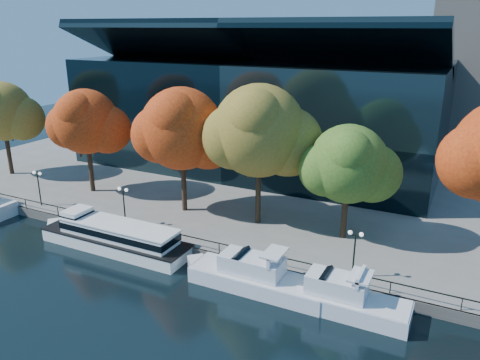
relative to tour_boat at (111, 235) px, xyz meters
The scene contains 15 objects.
ground 6.11m from the tour_boat, 12.42° to the right, with size 160.00×160.00×0.00m, color black.
promenade 35.59m from the tour_boat, 80.60° to the left, with size 90.00×67.08×1.00m.
railing 6.16m from the tour_boat, 18.74° to the left, with size 88.20×0.08×0.99m.
convention_building 31.38m from the tour_boat, 86.60° to the left, with size 50.00×24.57×21.43m.
tour_boat is the anchor object (origin of this frame).
cruiser_near 15.31m from the tour_boat, ahead, with size 12.73×3.28×3.69m.
cruiser_far 22.32m from the tour_boat, ahead, with size 11.13×3.09×3.64m.
tree_0 29.42m from the tour_boat, 159.34° to the left, with size 9.86×8.09×12.64m.
tree_1 16.87m from the tour_boat, 139.59° to the left, with size 9.68×7.94×12.59m.
tree_2 12.95m from the tour_boat, 74.97° to the left, with size 11.00×9.02×13.61m.
tree_3 17.52m from the tour_boat, 41.47° to the left, with size 11.57×9.49×14.36m.
tree_4 23.57m from the tour_boat, 26.83° to the left, with size 9.21×7.55×11.12m.
lamp_0 13.81m from the tour_boat, 166.26° to the left, with size 1.26×0.36×4.03m.
lamp_1 4.24m from the tour_boat, 106.46° to the left, with size 1.26×0.36×4.03m.
lamp_2 22.98m from the tour_boat, ahead, with size 1.26×0.36×4.03m.
Camera 1 is at (23.71, -29.99, 20.59)m, focal length 35.00 mm.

